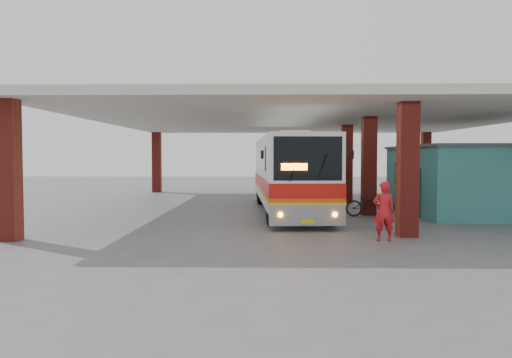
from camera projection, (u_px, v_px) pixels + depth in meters
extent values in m
plane|color=#515154|center=(307.00, 224.00, 19.25)|extent=(90.00, 90.00, 0.00)
cube|color=maroon|center=(408.00, 170.00, 16.10)|extent=(0.60, 0.60, 4.35)
cube|color=maroon|center=(369.00, 166.00, 22.09)|extent=(0.60, 0.60, 4.35)
cube|color=maroon|center=(347.00, 164.00, 28.08)|extent=(0.60, 0.60, 4.35)
cube|color=maroon|center=(9.00, 170.00, 15.32)|extent=(0.60, 0.60, 4.35)
cube|color=maroon|center=(157.00, 162.00, 36.30)|extent=(0.60, 0.60, 4.35)
cube|color=maroon|center=(426.00, 162.00, 35.95)|extent=(0.60, 0.60, 4.35)
cube|color=beige|center=(306.00, 119.00, 25.53)|extent=(21.00, 23.00, 0.30)
cube|color=#317C77|center=(462.00, 180.00, 23.04)|extent=(5.00, 8.00, 3.00)
cube|color=#484848|center=(462.00, 147.00, 22.97)|extent=(5.20, 8.20, 0.12)
cube|color=#153B36|center=(417.00, 192.00, 21.61)|extent=(0.08, 0.95, 2.10)
cube|color=black|center=(399.00, 173.00, 24.57)|extent=(0.08, 1.20, 1.00)
cube|color=black|center=(398.00, 173.00, 24.57)|extent=(0.04, 1.30, 1.10)
cube|color=white|center=(289.00, 170.00, 23.31)|extent=(3.31, 12.67, 2.93)
cube|color=white|center=(291.00, 135.00, 22.19)|extent=(1.43, 3.20, 0.26)
cube|color=gray|center=(307.00, 215.00, 17.30)|extent=(2.65, 0.56, 0.73)
cube|color=red|center=(289.00, 182.00, 23.33)|extent=(3.35, 12.67, 0.52)
cube|color=#D84E0C|center=(289.00, 189.00, 23.35)|extent=(3.35, 12.67, 0.14)
cube|color=yellow|center=(289.00, 191.00, 23.35)|extent=(3.35, 12.67, 0.10)
cube|color=black|center=(308.00, 158.00, 17.06)|extent=(2.36, 0.23, 1.52)
cube|color=black|center=(260.00, 158.00, 24.07)|extent=(0.57, 9.40, 0.94)
cube|color=black|center=(314.00, 158.00, 24.17)|extent=(0.57, 9.40, 0.94)
cube|color=#FF5905|center=(294.00, 167.00, 17.00)|extent=(0.89, 0.10, 0.23)
sphere|color=orange|center=(280.00, 215.00, 17.04)|extent=(0.19, 0.19, 0.19)
sphere|color=orange|center=(335.00, 214.00, 17.11)|extent=(0.19, 0.19, 0.19)
cube|color=yellow|center=(308.00, 222.00, 17.08)|extent=(0.47, 0.06, 0.13)
cylinder|color=black|center=(271.00, 211.00, 18.95)|extent=(0.39, 1.06, 1.05)
cylinder|color=black|center=(330.00, 211.00, 19.03)|extent=(0.39, 1.06, 1.05)
cylinder|color=black|center=(261.00, 195.00, 26.98)|extent=(0.39, 1.06, 1.05)
cylinder|color=black|center=(302.00, 195.00, 27.07)|extent=(0.39, 1.06, 1.05)
cylinder|color=black|center=(260.00, 193.00, 28.34)|extent=(0.39, 1.06, 1.05)
cylinder|color=black|center=(299.00, 193.00, 28.42)|extent=(0.39, 1.06, 1.05)
imported|color=black|center=(370.00, 204.00, 21.52)|extent=(2.11, 0.78, 1.10)
imported|color=red|center=(384.00, 211.00, 15.29)|extent=(0.67, 0.44, 1.84)
cube|color=#AE1412|center=(385.00, 203.00, 25.52)|extent=(0.44, 0.44, 0.05)
cube|color=#AE1412|center=(388.00, 199.00, 25.47)|extent=(0.12, 0.37, 0.53)
cylinder|color=black|center=(382.00, 206.00, 25.41)|extent=(0.03, 0.03, 0.18)
cylinder|color=black|center=(388.00, 206.00, 25.34)|extent=(0.03, 0.03, 0.18)
cylinder|color=black|center=(382.00, 205.00, 25.70)|extent=(0.03, 0.03, 0.18)
cylinder|color=black|center=(388.00, 205.00, 25.63)|extent=(0.03, 0.03, 0.18)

